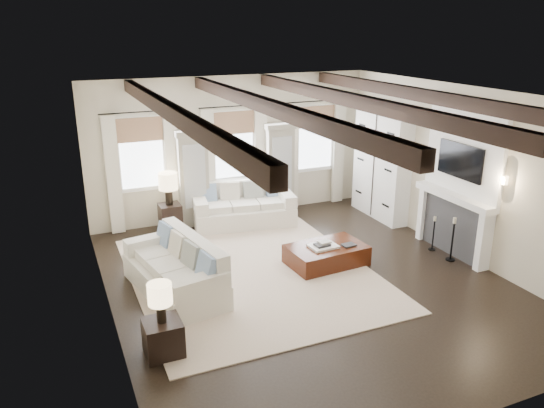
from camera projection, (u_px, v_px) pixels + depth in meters
name	position (u px, v px, depth m)	size (l,w,h in m)	color
ground	(307.00, 282.00, 9.19)	(7.50, 7.50, 0.00)	black
room_shell	(324.00, 160.00, 9.64)	(6.54, 7.54, 3.22)	beige
area_rug	(251.00, 273.00, 9.50)	(4.08, 4.87, 0.02)	beige
sofa_back	(243.00, 208.00, 11.77)	(2.32, 1.33, 0.94)	white
sofa_left	(178.00, 271.00, 8.74)	(1.37, 2.32, 0.93)	white
ottoman	(326.00, 255.00, 9.81)	(1.41, 0.88, 0.37)	black
tray	(323.00, 246.00, 9.68)	(0.50, 0.38, 0.04)	white
book_lower	(322.00, 245.00, 9.64)	(0.26, 0.20, 0.04)	#262628
book_upper	(324.00, 242.00, 9.68)	(0.22, 0.17, 0.03)	beige
book_loose	(349.00, 245.00, 9.75)	(0.24, 0.18, 0.03)	#262628
side_table_front	(163.00, 338.00, 7.10)	(0.50, 0.50, 0.50)	black
lamp_front	(160.00, 296.00, 6.90)	(0.32, 0.32, 0.56)	black
side_table_back	(171.00, 219.00, 11.19)	(0.44, 0.44, 0.66)	black
lamp_back	(168.00, 183.00, 10.94)	(0.40, 0.40, 0.68)	black
candlestick_near	(452.00, 243.00, 9.92)	(0.17, 0.17, 0.85)	black
candlestick_far	(433.00, 236.00, 10.40)	(0.14, 0.14, 0.70)	black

